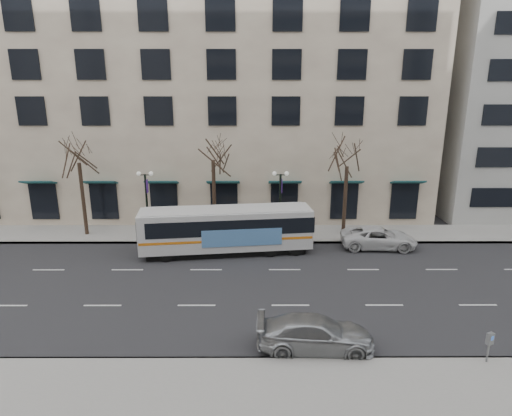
{
  "coord_description": "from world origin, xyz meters",
  "views": [
    {
      "loc": [
        3.12,
        -22.74,
        11.19
      ],
      "look_at": [
        3.18,
        2.59,
        4.0
      ],
      "focal_mm": 30.0,
      "sensor_mm": 36.0,
      "label": 1
    }
  ],
  "objects_px": {
    "lamp_post_left": "(147,201)",
    "white_pickup": "(379,238)",
    "city_bus": "(228,229)",
    "tree_far_mid": "(213,147)",
    "lamp_post_right": "(280,201)",
    "tree_far_right": "(348,154)",
    "silver_car": "(315,334)",
    "tree_far_left": "(78,150)",
    "pay_station": "(490,341)"
  },
  "relations": [
    {
      "from": "white_pickup",
      "to": "pay_station",
      "type": "relative_size",
      "value": 4.0
    },
    {
      "from": "lamp_post_left",
      "to": "pay_station",
      "type": "bearing_deg",
      "value": -41.2
    },
    {
      "from": "tree_far_mid",
      "to": "city_bus",
      "type": "relative_size",
      "value": 0.71
    },
    {
      "from": "lamp_post_right",
      "to": "lamp_post_left",
      "type": "bearing_deg",
      "value": 180.0
    },
    {
      "from": "tree_far_left",
      "to": "tree_far_mid",
      "type": "height_order",
      "value": "tree_far_mid"
    },
    {
      "from": "tree_far_left",
      "to": "lamp_post_right",
      "type": "distance_m",
      "value": 15.48
    },
    {
      "from": "lamp_post_left",
      "to": "white_pickup",
      "type": "bearing_deg",
      "value": -6.71
    },
    {
      "from": "tree_far_right",
      "to": "lamp_post_right",
      "type": "bearing_deg",
      "value": -173.15
    },
    {
      "from": "tree_far_mid",
      "to": "tree_far_right",
      "type": "bearing_deg",
      "value": -0.0
    },
    {
      "from": "tree_far_left",
      "to": "silver_car",
      "type": "bearing_deg",
      "value": -43.57
    },
    {
      "from": "tree_far_left",
      "to": "tree_far_right",
      "type": "relative_size",
      "value": 1.03
    },
    {
      "from": "lamp_post_right",
      "to": "white_pickup",
      "type": "relative_size",
      "value": 0.97
    },
    {
      "from": "lamp_post_right",
      "to": "white_pickup",
      "type": "xyz_separation_m",
      "value": [
        7.0,
        -2.0,
        -2.2
      ]
    },
    {
      "from": "tree_far_left",
      "to": "tree_far_mid",
      "type": "distance_m",
      "value": 10.0
    },
    {
      "from": "tree_far_right",
      "to": "silver_car",
      "type": "xyz_separation_m",
      "value": [
        -4.23,
        -15.0,
        -5.67
      ]
    },
    {
      "from": "tree_far_right",
      "to": "pay_station",
      "type": "bearing_deg",
      "value": -80.24
    },
    {
      "from": "lamp_post_left",
      "to": "lamp_post_right",
      "type": "bearing_deg",
      "value": 0.0
    },
    {
      "from": "lamp_post_right",
      "to": "white_pickup",
      "type": "height_order",
      "value": "lamp_post_right"
    },
    {
      "from": "tree_far_mid",
      "to": "lamp_post_right",
      "type": "bearing_deg",
      "value": -6.83
    },
    {
      "from": "lamp_post_left",
      "to": "pay_station",
      "type": "relative_size",
      "value": 3.9
    },
    {
      "from": "white_pickup",
      "to": "city_bus",
      "type": "bearing_deg",
      "value": 98.14
    },
    {
      "from": "city_bus",
      "to": "silver_car",
      "type": "bearing_deg",
      "value": -75.38
    },
    {
      "from": "lamp_post_left",
      "to": "city_bus",
      "type": "distance_m",
      "value": 6.97
    },
    {
      "from": "tree_far_mid",
      "to": "pay_station",
      "type": "relative_size",
      "value": 6.39
    },
    {
      "from": "tree_far_left",
      "to": "white_pickup",
      "type": "distance_m",
      "value": 22.95
    },
    {
      "from": "tree_far_right",
      "to": "city_bus",
      "type": "height_order",
      "value": "tree_far_right"
    },
    {
      "from": "tree_far_left",
      "to": "tree_far_right",
      "type": "height_order",
      "value": "tree_far_left"
    },
    {
      "from": "tree_far_mid",
      "to": "lamp_post_right",
      "type": "relative_size",
      "value": 1.64
    },
    {
      "from": "tree_far_mid",
      "to": "lamp_post_right",
      "type": "distance_m",
      "value": 6.41
    },
    {
      "from": "tree_far_mid",
      "to": "lamp_post_left",
      "type": "bearing_deg",
      "value": -173.15
    },
    {
      "from": "lamp_post_left",
      "to": "city_bus",
      "type": "height_order",
      "value": "lamp_post_left"
    },
    {
      "from": "lamp_post_right",
      "to": "tree_far_left",
      "type": "bearing_deg",
      "value": 177.71
    },
    {
      "from": "tree_far_right",
      "to": "pay_station",
      "type": "xyz_separation_m",
      "value": [
        2.78,
        -16.16,
        -5.3
      ]
    },
    {
      "from": "tree_far_right",
      "to": "lamp_post_right",
      "type": "height_order",
      "value": "tree_far_right"
    },
    {
      "from": "pay_station",
      "to": "lamp_post_right",
      "type": "bearing_deg",
      "value": 91.76
    },
    {
      "from": "silver_car",
      "to": "city_bus",
      "type": "bearing_deg",
      "value": 23.65
    },
    {
      "from": "lamp_post_right",
      "to": "city_bus",
      "type": "height_order",
      "value": "lamp_post_right"
    },
    {
      "from": "white_pickup",
      "to": "lamp_post_right",
      "type": "bearing_deg",
      "value": 77.28
    },
    {
      "from": "tree_far_left",
      "to": "pay_station",
      "type": "relative_size",
      "value": 6.24
    },
    {
      "from": "city_bus",
      "to": "white_pickup",
      "type": "bearing_deg",
      "value": -2.11
    },
    {
      "from": "tree_far_right",
      "to": "silver_car",
      "type": "height_order",
      "value": "tree_far_right"
    },
    {
      "from": "tree_far_right",
      "to": "white_pickup",
      "type": "height_order",
      "value": "tree_far_right"
    },
    {
      "from": "lamp_post_right",
      "to": "silver_car",
      "type": "xyz_separation_m",
      "value": [
        0.76,
        -14.4,
        -2.2
      ]
    },
    {
      "from": "tree_far_left",
      "to": "pay_station",
      "type": "distance_m",
      "value": 28.48
    },
    {
      "from": "tree_far_left",
      "to": "lamp_post_left",
      "type": "relative_size",
      "value": 1.6
    },
    {
      "from": "lamp_post_right",
      "to": "silver_car",
      "type": "bearing_deg",
      "value": -86.98
    },
    {
      "from": "tree_far_left",
      "to": "lamp_post_right",
      "type": "bearing_deg",
      "value": -2.29
    },
    {
      "from": "tree_far_right",
      "to": "lamp_post_left",
      "type": "distance_m",
      "value": 15.4
    },
    {
      "from": "silver_car",
      "to": "tree_far_left",
      "type": "bearing_deg",
      "value": 48.43
    },
    {
      "from": "lamp_post_right",
      "to": "white_pickup",
      "type": "bearing_deg",
      "value": -15.94
    }
  ]
}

